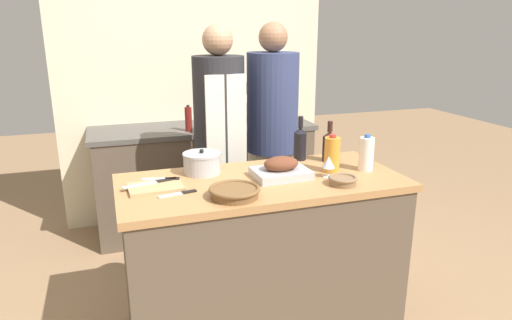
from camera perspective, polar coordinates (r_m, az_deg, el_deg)
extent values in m
cube|color=brown|center=(2.69, 0.74, -12.29)|extent=(1.51, 0.69, 0.89)
cube|color=#B27F4C|center=(2.50, 0.78, -2.86)|extent=(1.55, 0.71, 0.04)
cube|color=brown|center=(4.05, -6.40, -2.40)|extent=(1.83, 0.58, 0.88)
cube|color=#56514C|center=(3.93, -6.61, 3.96)|extent=(1.88, 0.60, 0.04)
cube|color=beige|center=(4.20, -7.80, 9.94)|extent=(2.38, 0.10, 2.55)
cube|color=#BCBCC1|center=(2.52, 3.12, -1.66)|extent=(0.31, 0.23, 0.04)
ellipsoid|color=brown|center=(2.51, 3.13, -0.45)|extent=(0.20, 0.14, 0.08)
cylinder|color=brown|center=(2.23, -2.70, -4.15)|extent=(0.23, 0.23, 0.04)
torus|color=brown|center=(2.23, -2.71, -3.65)|extent=(0.25, 0.25, 0.02)
cube|color=tan|center=(2.40, -12.46, -3.33)|extent=(0.28, 0.20, 0.02)
cylinder|color=#B7B7BC|center=(2.60, -6.76, -0.51)|extent=(0.21, 0.21, 0.11)
cylinder|color=#B7B7BC|center=(2.58, -6.80, 0.75)|extent=(0.22, 0.22, 0.01)
sphere|color=black|center=(2.58, -6.82, 1.13)|extent=(0.02, 0.02, 0.02)
cylinder|color=#846647|center=(2.45, 10.78, -2.64)|extent=(0.14, 0.14, 0.04)
torus|color=#846647|center=(2.44, 10.80, -2.24)|extent=(0.15, 0.15, 0.02)
cylinder|color=orange|center=(2.62, 9.50, 0.62)|extent=(0.09, 0.09, 0.20)
cylinder|color=red|center=(2.60, 9.62, 2.95)|extent=(0.04, 0.04, 0.02)
cylinder|color=white|center=(2.70, 13.62, 0.73)|extent=(0.08, 0.08, 0.19)
cylinder|color=#3360B2|center=(2.67, 13.77, 2.92)|extent=(0.04, 0.04, 0.02)
cylinder|color=black|center=(2.85, 5.53, 1.72)|extent=(0.08, 0.08, 0.17)
cone|color=black|center=(2.83, 5.58, 3.72)|extent=(0.08, 0.08, 0.03)
cylinder|color=black|center=(2.81, 5.61, 4.76)|extent=(0.03, 0.03, 0.07)
cylinder|color=#381E19|center=(2.84, 9.12, 1.40)|extent=(0.08, 0.08, 0.16)
cone|color=#381E19|center=(2.82, 9.20, 3.22)|extent=(0.08, 0.08, 0.03)
cylinder|color=#381E19|center=(2.81, 9.25, 4.16)|extent=(0.03, 0.03, 0.07)
cylinder|color=silver|center=(2.56, 8.98, -2.08)|extent=(0.07, 0.07, 0.00)
cylinder|color=silver|center=(2.55, 9.00, -1.49)|extent=(0.01, 0.01, 0.05)
cone|color=silver|center=(2.53, 9.06, -0.25)|extent=(0.07, 0.07, 0.06)
cube|color=#B7B7BC|center=(2.42, -14.34, -3.03)|extent=(0.18, 0.07, 0.01)
cube|color=black|center=(2.46, -11.13, -2.47)|extent=(0.11, 0.05, 0.01)
cube|color=#B7B7BC|center=(2.29, -10.69, -4.35)|extent=(0.13, 0.05, 0.01)
cube|color=black|center=(2.32, -8.38, -3.96)|extent=(0.08, 0.04, 0.01)
cube|color=#B7B7BC|center=(2.49, -12.69, -2.34)|extent=(0.13, 0.06, 0.01)
cube|color=black|center=(2.48, -10.42, -2.31)|extent=(0.08, 0.05, 0.01)
cube|color=#333842|center=(4.07, -0.15, 5.25)|extent=(0.18, 0.14, 0.06)
cylinder|color=#B7B7BC|center=(4.04, -0.46, 6.45)|extent=(0.13, 0.13, 0.11)
cube|color=#333842|center=(4.06, 0.70, 7.06)|extent=(0.05, 0.08, 0.19)
cube|color=#333842|center=(4.02, -0.15, 9.03)|extent=(0.17, 0.08, 0.10)
cylinder|color=#332D28|center=(4.07, -5.18, 5.58)|extent=(0.05, 0.05, 0.12)
cylinder|color=black|center=(4.06, -5.20, 6.50)|extent=(0.02, 0.02, 0.02)
cylinder|color=maroon|center=(3.73, -8.44, 5.07)|extent=(0.06, 0.06, 0.19)
cylinder|color=black|center=(3.71, -8.51, 6.67)|extent=(0.02, 0.02, 0.02)
cube|color=beige|center=(3.36, -4.33, -6.69)|extent=(0.29, 0.20, 0.85)
cylinder|color=#28282D|center=(3.14, -4.63, 6.43)|extent=(0.35, 0.35, 0.70)
sphere|color=tan|center=(3.09, -4.83, 14.75)|extent=(0.20, 0.20, 0.20)
cube|color=silver|center=(3.02, -3.68, 2.17)|extent=(0.27, 0.02, 0.89)
cube|color=beige|center=(3.52, 1.95, -5.46)|extent=(0.31, 0.22, 0.85)
cylinder|color=navy|center=(3.31, 2.08, 7.17)|extent=(0.37, 0.37, 0.71)
sphere|color=#996B4C|center=(3.27, 2.16, 15.11)|extent=(0.21, 0.21, 0.21)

